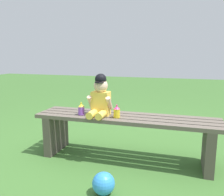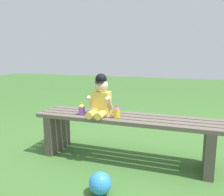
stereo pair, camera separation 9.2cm
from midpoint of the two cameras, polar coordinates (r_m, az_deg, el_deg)
ground_plane at (r=2.46m, az=4.28°, el=-14.28°), size 16.00×16.00×0.00m
park_bench at (r=2.35m, az=4.38°, el=-7.56°), size 1.76×0.39×0.44m
child_figure at (r=2.31m, az=-1.62°, el=0.16°), size 0.23×0.27×0.40m
sippy_cup_left at (r=2.37m, az=-6.09°, el=-2.56°), size 0.06×0.06×0.12m
sippy_cup_right at (r=2.24m, az=2.27°, el=-3.26°), size 0.06×0.06×0.12m
toy_ball at (r=1.89m, az=-1.33°, el=-19.62°), size 0.17×0.17×0.17m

